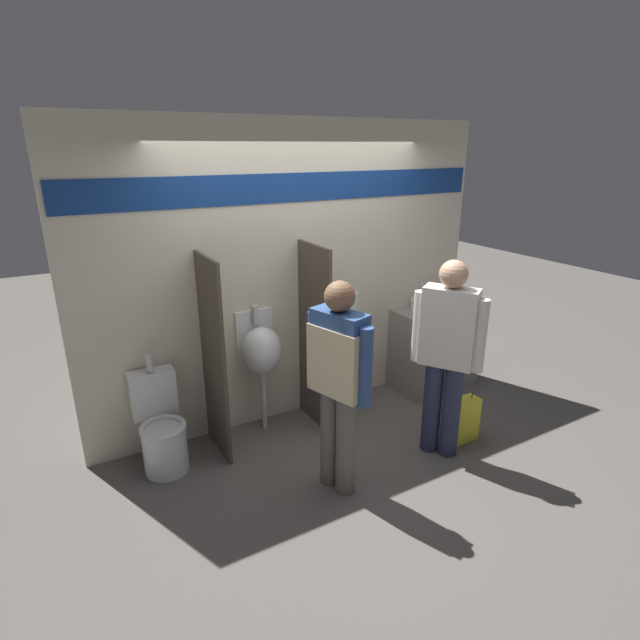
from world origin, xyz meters
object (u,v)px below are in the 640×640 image
(cell_phone, at_px, (424,316))
(person_with_lanyard, at_px, (447,352))
(urinal_near_counter, at_px, (261,350))
(person_in_vest, at_px, (339,374))
(urinal_far, at_px, (351,331))
(shopping_bag, at_px, (464,419))
(toilet, at_px, (161,430))
(sink_basin, at_px, (430,304))

(cell_phone, relative_size, person_with_lanyard, 0.08)
(urinal_near_counter, relative_size, person_in_vest, 0.71)
(urinal_far, relative_size, shopping_bag, 2.23)
(urinal_near_counter, relative_size, shopping_bag, 2.23)
(person_in_vest, bearing_deg, person_with_lanyard, -108.67)
(toilet, bearing_deg, sink_basin, 1.47)
(urinal_far, bearing_deg, person_in_vest, -127.04)
(person_in_vest, distance_m, person_with_lanyard, 0.99)
(urinal_far, height_order, person_in_vest, person_in_vest)
(cell_phone, relative_size, urinal_near_counter, 0.12)
(cell_phone, xyz_separation_m, toilet, (-2.61, 0.08, -0.54))
(urinal_near_counter, height_order, urinal_far, same)
(sink_basin, bearing_deg, person_in_vest, -150.12)
(person_with_lanyard, bearing_deg, sink_basin, -68.69)
(sink_basin, bearing_deg, person_with_lanyard, -125.80)
(sink_basin, height_order, person_with_lanyard, person_with_lanyard)
(sink_basin, relative_size, urinal_far, 0.34)
(person_with_lanyard, relative_size, shopping_bag, 3.21)
(shopping_bag, bearing_deg, cell_phone, 74.71)
(urinal_far, distance_m, shopping_bag, 1.30)
(sink_basin, height_order, cell_phone, sink_basin)
(person_in_vest, height_order, shopping_bag, person_in_vest)
(urinal_far, relative_size, person_in_vest, 0.71)
(sink_basin, xyz_separation_m, toilet, (-2.82, -0.07, -0.59))
(toilet, bearing_deg, urinal_far, 3.75)
(sink_basin, xyz_separation_m, cell_phone, (-0.21, -0.15, -0.05))
(person_in_vest, bearing_deg, toilet, 32.79)
(urinal_far, xyz_separation_m, person_with_lanyard, (0.20, -1.08, 0.14))
(sink_basin, bearing_deg, urinal_near_counter, 178.47)
(urinal_near_counter, relative_size, person_with_lanyard, 0.70)
(urinal_near_counter, xyz_separation_m, shopping_bag, (1.44, -1.06, -0.57))
(urinal_near_counter, height_order, person_in_vest, person_in_vest)
(urinal_far, xyz_separation_m, toilet, (-1.87, -0.12, -0.45))
(urinal_near_counter, xyz_separation_m, person_with_lanyard, (1.14, -1.08, 0.14))
(toilet, height_order, person_with_lanyard, person_with_lanyard)
(sink_basin, xyz_separation_m, person_with_lanyard, (-0.74, -1.03, 0.00))
(toilet, bearing_deg, shopping_bag, -21.50)
(toilet, bearing_deg, person_in_vest, -40.54)
(person_with_lanyard, bearing_deg, cell_phone, -64.35)
(person_with_lanyard, height_order, shopping_bag, person_with_lanyard)
(person_with_lanyard, bearing_deg, shopping_bag, -118.48)
(toilet, xyz_separation_m, person_in_vest, (1.08, -0.93, 0.62))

